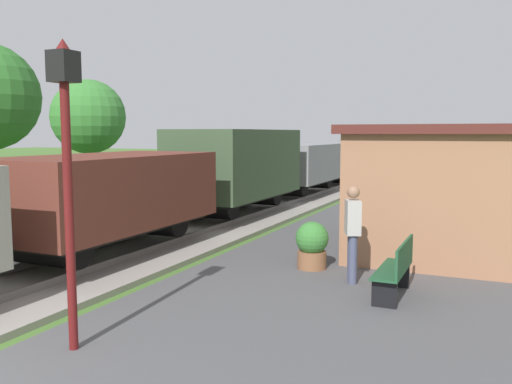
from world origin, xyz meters
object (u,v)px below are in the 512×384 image
Objects in this scene: station_hut at (440,186)px; person_waiting at (353,230)px; freight_train at (272,170)px; lamp_post_near at (66,139)px; potted_planter at (312,244)px; tree_field_left at (88,117)px; bench_near_hut at (397,268)px.

station_hut reaches higher than person_waiting.
lamp_post_near reaches higher than freight_train.
potted_planter is 14.10m from tree_field_left.
lamp_post_near is at bearing -130.68° from bench_near_hut.
tree_field_left reaches higher than station_hut.
freight_train is 11.79m from person_waiting.
bench_near_hut is at bearing -92.61° from station_hut.
station_hut is at bearing 67.23° from lamp_post_near.
tree_field_left is (-11.73, 7.31, 2.77)m from potted_planter.
potted_planter reaches higher than bench_near_hut.
station_hut is at bearing -43.52° from freight_train.
person_waiting is at bearing -32.19° from tree_field_left.
lamp_post_near reaches higher than person_waiting.
potted_planter is (-0.96, 0.68, -0.46)m from person_waiting.
lamp_post_near is (-2.36, -4.31, 1.62)m from person_waiting.
person_waiting is 0.34× the size of tree_field_left.
freight_train is at bearing -83.60° from person_waiting.
station_hut is 3.87m from potted_planter.
bench_near_hut is at bearing 49.32° from lamp_post_near.
freight_train is 15.05m from lamp_post_near.
bench_near_hut is 1.13m from person_waiting.
tree_field_left reaches higher than bench_near_hut.
person_waiting is 15.17m from tree_field_left.
lamp_post_near reaches higher than potted_planter.
station_hut is 4.01m from person_waiting.
freight_train is at bearing 121.28° from bench_near_hut.
station_hut is 3.39× the size of person_waiting.
lamp_post_near is at bearing -112.77° from station_hut.
station_hut is at bearing 87.39° from bench_near_hut.
lamp_post_near is (-3.42, -8.15, 1.15)m from station_hut.
freight_train reaches higher than bench_near_hut.
bench_near_hut is (6.60, -10.86, -0.73)m from freight_train.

